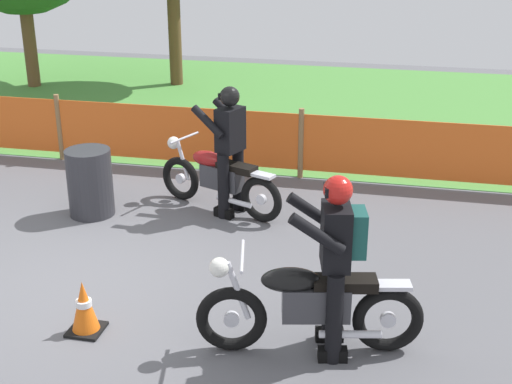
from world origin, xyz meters
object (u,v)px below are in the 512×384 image
(rider_lead, at_px, (336,256))
(motorcycle_lead, at_px, (309,305))
(traffic_cone, at_px, (84,307))
(motorcycle_trailing, at_px, (218,178))
(spare_drum, at_px, (90,182))
(rider_trailing, at_px, (229,146))

(rider_lead, bearing_deg, motorcycle_lead, 0.51)
(motorcycle_lead, relative_size, rider_lead, 1.19)
(motorcycle_lead, bearing_deg, traffic_cone, -8.05)
(motorcycle_trailing, relative_size, rider_lead, 1.08)
(motorcycle_lead, height_order, rider_lead, rider_lead)
(rider_lead, xyz_separation_m, spare_drum, (-3.42, 2.40, -0.51))
(motorcycle_lead, xyz_separation_m, spare_drum, (-3.20, 2.45, -0.03))
(motorcycle_lead, height_order, rider_trailing, rider_trailing)
(motorcycle_lead, distance_m, traffic_cone, 2.11)
(traffic_cone, xyz_separation_m, spare_drum, (-1.11, 2.60, 0.18))
(traffic_cone, bearing_deg, rider_lead, 4.71)
(motorcycle_trailing, height_order, traffic_cone, motorcycle_trailing)
(motorcycle_lead, height_order, motorcycle_trailing, motorcycle_lead)
(rider_lead, distance_m, spare_drum, 4.21)
(spare_drum, bearing_deg, motorcycle_trailing, 17.31)
(traffic_cone, height_order, spare_drum, spare_drum)
(rider_lead, distance_m, traffic_cone, 2.42)
(rider_trailing, relative_size, traffic_cone, 3.19)
(motorcycle_trailing, bearing_deg, motorcycle_lead, 140.79)
(rider_trailing, bearing_deg, motorcycle_trailing, 0.57)
(rider_trailing, bearing_deg, traffic_cone, 99.85)
(rider_trailing, height_order, traffic_cone, rider_trailing)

